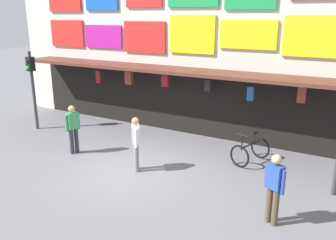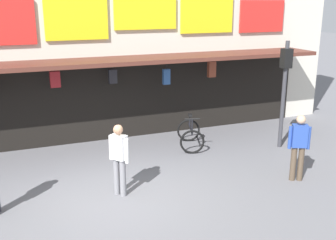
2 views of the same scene
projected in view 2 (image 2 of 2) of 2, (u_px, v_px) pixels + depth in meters
The scene contains 6 objects.
ground_plane at pixel (116, 196), 9.40m from camera, with size 80.00×80.00×0.00m, color slate.
shopfront at pixel (73, 12), 12.36m from camera, with size 18.00×2.60×8.00m.
traffic_light_far at pixel (285, 77), 11.96m from camera, with size 0.29×0.33×3.20m.
bicycle_parked at pixel (190, 135), 12.39m from camera, with size 1.06×1.33×1.05m.
pedestrian_in_black at pixel (119, 156), 9.19m from camera, with size 0.39×0.44×1.68m.
pedestrian_in_red at pixel (299, 144), 9.96m from camera, with size 0.49×0.35×1.68m.
Camera 2 is at (-2.03, -8.38, 4.30)m, focal length 43.89 mm.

